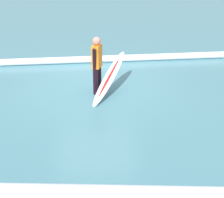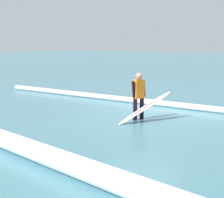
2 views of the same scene
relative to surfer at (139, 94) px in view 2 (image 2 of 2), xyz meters
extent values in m
plane|color=teal|center=(0.07, -0.52, -0.87)|extent=(155.56, 155.56, 0.00)
cylinder|color=black|center=(-0.05, -0.13, -0.51)|extent=(0.14, 0.14, 0.73)
cylinder|color=black|center=(0.05, 0.13, -0.51)|extent=(0.14, 0.14, 0.73)
cube|color=orange|center=(0.00, 0.00, 0.16)|extent=(0.30, 0.39, 0.62)
sphere|color=#B46F5F|center=(0.00, 0.00, 0.58)|extent=(0.22, 0.22, 0.22)
cylinder|color=black|center=(-0.07, -0.20, 0.16)|extent=(0.09, 0.14, 0.55)
cylinder|color=black|center=(0.07, 0.20, 0.16)|extent=(0.09, 0.16, 0.55)
ellipsoid|color=white|center=(-0.32, 0.11, -0.41)|extent=(1.16, 1.85, 0.96)
ellipsoid|color=red|center=(-0.32, 0.11, -0.40)|extent=(0.81, 1.42, 0.78)
cylinder|color=white|center=(-0.26, -2.60, -0.76)|extent=(19.19, 1.41, 0.23)
camera|label=1|loc=(0.05, 8.66, 2.90)|focal=54.19mm
camera|label=2|loc=(-5.84, 9.04, 1.66)|focal=52.79mm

